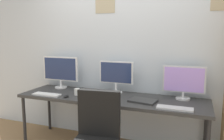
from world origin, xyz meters
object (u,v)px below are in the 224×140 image
(keyboard_left, at_px, (47,94))
(keyboard_center, at_px, (104,101))
(desk, at_px, (111,100))
(laptop_closed, at_px, (143,101))
(monitor_right, at_px, (184,81))
(keyboard_right, at_px, (175,108))
(coffee_mug, at_px, (77,92))
(computer_mouse, at_px, (66,96))
(monitor_center, at_px, (116,75))
(monitor_left, at_px, (60,70))

(keyboard_left, height_order, keyboard_center, same)
(keyboard_left, bearing_deg, desk, 15.31)
(laptop_closed, bearing_deg, monitor_right, 41.80)
(keyboard_right, distance_m, coffee_mug, 1.31)
(monitor_right, xyz_separation_m, coffee_mug, (-1.36, -0.29, -0.18))
(coffee_mug, bearing_deg, computer_mouse, -115.11)
(monitor_center, bearing_deg, monitor_left, 179.99)
(monitor_center, bearing_deg, laptop_closed, -32.76)
(monitor_right, bearing_deg, monitor_left, 180.00)
(monitor_left, xyz_separation_m, keyboard_right, (1.74, -0.44, -0.26))
(desk, bearing_deg, keyboard_center, -90.00)
(desk, xyz_separation_m, monitor_left, (-0.90, 0.21, 0.32))
(desk, bearing_deg, monitor_center, 90.00)
(monitor_right, relative_size, computer_mouse, 5.41)
(monitor_right, height_order, computer_mouse, monitor_right)
(keyboard_center, bearing_deg, monitor_center, 90.00)
(computer_mouse, height_order, coffee_mug, coffee_mug)
(keyboard_center, xyz_separation_m, coffee_mug, (-0.46, 0.15, 0.04))
(monitor_center, relative_size, keyboard_center, 1.37)
(desk, relative_size, computer_mouse, 25.89)
(keyboard_left, distance_m, keyboard_center, 0.84)
(computer_mouse, relative_size, coffee_mug, 0.91)
(desk, distance_m, monitor_right, 0.97)
(desk, height_order, monitor_left, monitor_left)
(monitor_center, xyz_separation_m, keyboard_center, (0.00, -0.44, -0.25))
(keyboard_right, bearing_deg, laptop_closed, 158.56)
(monitor_center, height_order, keyboard_right, monitor_center)
(computer_mouse, bearing_deg, keyboard_center, 0.74)
(computer_mouse, xyz_separation_m, laptop_closed, (0.98, 0.16, -0.00))
(keyboard_left, distance_m, keyboard_right, 1.68)
(keyboard_left, distance_m, coffee_mug, 0.42)
(monitor_center, bearing_deg, desk, -90.00)
(coffee_mug, bearing_deg, laptop_closed, -0.02)
(keyboard_center, bearing_deg, desk, 90.00)
(keyboard_right, height_order, computer_mouse, computer_mouse)
(desk, relative_size, laptop_closed, 7.77)
(keyboard_center, height_order, keyboard_right, same)
(desk, distance_m, monitor_center, 0.37)
(keyboard_center, xyz_separation_m, computer_mouse, (-0.53, -0.01, 0.01))
(desk, relative_size, monitor_left, 4.23)
(monitor_left, bearing_deg, desk, -13.28)
(desk, distance_m, computer_mouse, 0.58)
(monitor_left, bearing_deg, monitor_center, -0.01)
(desk, relative_size, keyboard_left, 6.41)
(monitor_right, bearing_deg, desk, -166.73)
(desk, height_order, coffee_mug, coffee_mug)
(keyboard_right, relative_size, coffee_mug, 3.71)
(monitor_right, distance_m, keyboard_left, 1.81)
(monitor_right, height_order, keyboard_left, monitor_right)
(keyboard_center, bearing_deg, coffee_mug, 161.30)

